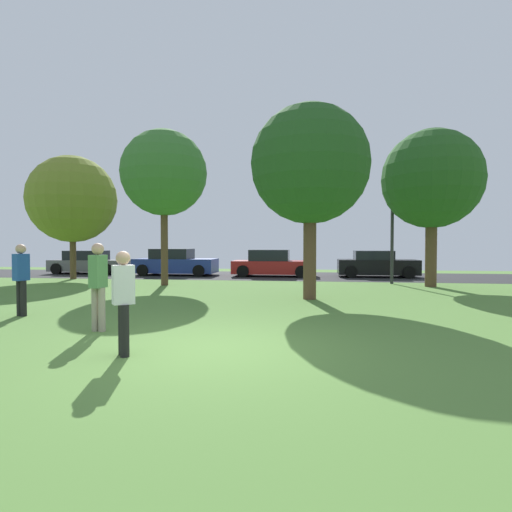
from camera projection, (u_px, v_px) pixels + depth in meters
The scene contains 14 objects.
ground_plane at pixel (209, 349), 6.91m from camera, with size 44.00×44.00×0.00m, color #547F38.
road_strip at pixel (282, 276), 22.75m from camera, with size 44.00×6.40×0.01m, color #28282B.
oak_tree_center at pixel (310, 165), 13.05m from camera, with size 3.78×3.78×6.17m.
birch_tree_lone at pixel (164, 173), 17.48m from camera, with size 3.63×3.63×6.59m.
oak_tree_left at pixel (432, 180), 16.86m from camera, with size 4.03×4.03×6.43m.
oak_tree_right at pixel (72, 199), 20.62m from camera, with size 4.31×4.31×6.15m.
person_catcher at pixel (123, 298), 6.46m from camera, with size 0.39×0.37×1.65m.
person_bystander at pixel (21, 276), 10.04m from camera, with size 0.32×0.38×1.75m.
person_walking at pixel (98, 282), 8.28m from camera, with size 0.30×0.35×1.78m.
parked_car_grey at pixel (89, 263), 24.61m from camera, with size 4.44×2.10×1.36m.
parked_car_blue at pixel (175, 263), 23.26m from camera, with size 4.51×2.08×1.49m.
parked_car_red at pixel (272, 264), 22.46m from camera, with size 4.39×2.03×1.44m.
parked_car_black at pixel (376, 265), 21.98m from camera, with size 4.12×2.00×1.40m.
street_lamp_post at pixel (392, 233), 18.21m from camera, with size 0.14×0.14×4.50m, color #2D2D33.
Camera 1 is at (1.73, -6.69, 1.75)m, focal length 28.98 mm.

